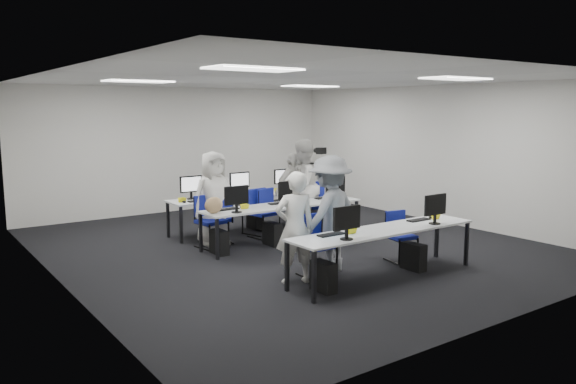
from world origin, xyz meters
TOP-DOWN VIEW (x-y plane):
  - room at (0.00, 0.00)m, footprint 9.00×9.02m
  - ceiling_panels at (0.00, 0.00)m, footprint 5.20×4.60m
  - desk_front at (0.00, -2.40)m, footprint 3.20×0.70m
  - desk_mid at (0.00, 0.20)m, footprint 3.20×0.70m
  - desk_back at (0.00, 1.60)m, footprint 3.20×0.70m
  - equipment_front at (-0.19, -2.42)m, footprint 2.51×0.41m
  - equipment_mid at (-0.19, 0.18)m, footprint 2.91×0.41m
  - equipment_back at (0.19, 1.62)m, footprint 2.91×0.41m
  - chair_0 at (-0.79, -1.78)m, footprint 0.47×0.51m
  - chair_1 at (0.86, -1.93)m, footprint 0.47×0.50m
  - chair_2 at (-1.24, 0.71)m, footprint 0.53×0.56m
  - chair_3 at (-0.03, 0.83)m, footprint 0.52×0.56m
  - chair_4 at (1.23, 0.78)m, footprint 0.59×0.62m
  - chair_5 at (-0.94, 0.93)m, footprint 0.53×0.56m
  - chair_6 at (0.05, 1.14)m, footprint 0.58×0.60m
  - chair_7 at (1.22, 0.94)m, footprint 0.61×0.63m
  - handbag at (-1.45, 0.19)m, footprint 0.37×0.26m
  - student_0 at (-1.23, -1.85)m, footprint 0.68×0.55m
  - student_1 at (0.91, 0.84)m, footprint 1.10×0.98m
  - student_2 at (-1.07, 0.88)m, footprint 0.86×0.57m
  - student_3 at (0.81, 1.03)m, footprint 0.99×0.54m
  - photographer at (-0.46, -1.70)m, footprint 1.28×0.92m
  - dslr_camera at (-0.50, -1.53)m, footprint 0.18×0.21m

SIDE VIEW (x-z plane):
  - chair_1 at x=0.86m, z-range -0.15..0.67m
  - chair_5 at x=-0.94m, z-range -0.16..0.71m
  - chair_0 at x=-0.79m, z-range -0.17..0.75m
  - chair_6 at x=0.05m, z-range -0.17..0.76m
  - chair_2 at x=-1.24m, z-range -0.17..0.76m
  - chair_3 at x=-0.03m, z-range -0.17..0.77m
  - chair_7 at x=1.22m, z-range -0.17..0.77m
  - chair_4 at x=1.23m, z-range -0.18..0.80m
  - equipment_mid at x=-0.19m, z-range -0.24..0.95m
  - equipment_back at x=0.19m, z-range -0.24..0.95m
  - equipment_front at x=-0.19m, z-range -0.24..0.95m
  - desk_front at x=0.00m, z-range 0.32..1.05m
  - desk_mid at x=0.00m, z-range 0.32..1.05m
  - desk_back at x=0.00m, z-range 0.32..1.05m
  - student_3 at x=0.81m, z-range 0.00..1.61m
  - student_0 at x=-1.23m, z-range 0.00..1.62m
  - student_2 at x=-1.07m, z-range 0.00..1.72m
  - handbag at x=-1.45m, z-range 0.73..1.01m
  - photographer at x=-0.46m, z-range 0.00..1.79m
  - student_1 at x=0.91m, z-range 0.00..1.87m
  - room at x=0.00m, z-range 0.00..3.00m
  - dslr_camera at x=-0.50m, z-range 1.80..1.90m
  - ceiling_panels at x=0.00m, z-range 2.98..2.99m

